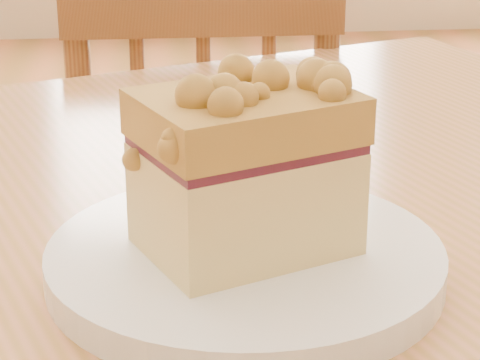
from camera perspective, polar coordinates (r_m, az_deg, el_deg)
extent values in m
cube|color=#C47D4C|center=(0.68, -8.14, -3.38)|extent=(1.28, 1.06, 0.04)
cylinder|color=#38200F|center=(1.29, 9.23, -9.75)|extent=(0.06, 0.06, 0.71)
cube|color=brown|center=(1.42, -2.43, -4.19)|extent=(0.38, 0.38, 0.04)
cylinder|color=brown|center=(1.67, 2.68, -8.53)|extent=(0.03, 0.03, 0.38)
cylinder|color=brown|center=(1.66, -7.89, -8.94)|extent=(0.03, 0.03, 0.38)
cylinder|color=brown|center=(1.20, 5.08, 1.48)|extent=(0.03, 0.03, 0.41)
cylinder|color=brown|center=(1.19, -9.49, 1.01)|extent=(0.03, 0.03, 0.41)
cube|color=brown|center=(1.13, -2.29, 10.19)|extent=(0.34, 0.04, 0.05)
cylinder|color=brown|center=(1.19, 1.69, 0.98)|extent=(0.02, 0.02, 0.36)
cylinder|color=brown|center=(1.19, -2.15, 0.85)|extent=(0.02, 0.02, 0.36)
cylinder|color=brown|center=(1.19, -6.03, 0.73)|extent=(0.02, 0.02, 0.36)
cylinder|color=white|center=(0.57, 0.31, -4.96)|extent=(0.24, 0.24, 0.02)
cylinder|color=white|center=(0.57, 0.31, -5.49)|extent=(0.16, 0.16, 0.01)
cube|color=#D2BC76|center=(0.55, 0.32, -1.12)|extent=(0.14, 0.13, 0.06)
cube|color=#471424|center=(0.54, 0.33, 2.24)|extent=(0.14, 0.12, 0.01)
cube|color=olive|center=(0.54, 0.33, 3.91)|extent=(0.14, 0.13, 0.03)
sphere|color=olive|center=(0.51, -0.32, 4.95)|extent=(0.02, 0.02, 0.02)
sphere|color=olive|center=(0.54, 6.40, 5.73)|extent=(0.02, 0.02, 0.02)
sphere|color=olive|center=(0.55, 4.33, 6.33)|extent=(0.03, 0.03, 0.03)
sphere|color=olive|center=(0.56, 3.16, 6.48)|extent=(0.02, 0.02, 0.02)
sphere|color=olive|center=(0.52, 2.52, 5.08)|extent=(0.01, 0.01, 0.01)
sphere|color=olive|center=(0.53, -3.44, 5.71)|extent=(0.03, 0.03, 0.03)
sphere|color=olive|center=(0.52, 1.99, 5.12)|extent=(0.02, 0.02, 0.02)
sphere|color=olive|center=(0.51, 1.55, 5.19)|extent=(0.02, 0.02, 0.02)
sphere|color=olive|center=(0.52, 3.93, 5.29)|extent=(0.01, 0.01, 0.01)
sphere|color=olive|center=(0.54, -1.49, 5.86)|extent=(0.02, 0.02, 0.02)
sphere|color=olive|center=(0.52, -3.29, 5.25)|extent=(0.01, 0.01, 0.01)
sphere|color=olive|center=(0.54, 4.12, 5.91)|extent=(0.02, 0.02, 0.02)
sphere|color=olive|center=(0.53, 5.33, 5.60)|extent=(0.02, 0.02, 0.02)
sphere|color=olive|center=(0.50, -2.71, 4.68)|extent=(0.02, 0.02, 0.02)
sphere|color=olive|center=(0.49, -5.08, 1.64)|extent=(0.01, 0.01, 0.01)
sphere|color=olive|center=(0.51, -6.00, 3.09)|extent=(0.01, 0.01, 0.01)
sphere|color=olive|center=(0.54, -7.01, 2.57)|extent=(0.01, 0.01, 0.01)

